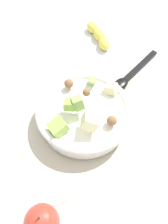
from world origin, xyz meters
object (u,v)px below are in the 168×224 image
Objects in this scene: whole_apple at (42,222)px; salad_bowl at (84,113)px; banana_whole at (99,35)px; serving_spoon at (129,76)px.

salad_bowl is at bearing 46.52° from whole_apple.
banana_whole is (0.19, 0.29, -0.02)m from salad_bowl.
banana_whole reaches higher than serving_spoon.
salad_bowl is 1.18× the size of serving_spoon.
whole_apple is at bearing -143.53° from serving_spoon.
serving_spoon is at bearing 36.47° from whole_apple.
whole_apple is (-0.19, -0.20, -0.00)m from salad_bowl.
whole_apple reaches higher than banana_whole.
serving_spoon is 2.45× the size of whole_apple.
whole_apple is 0.62m from banana_whole.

